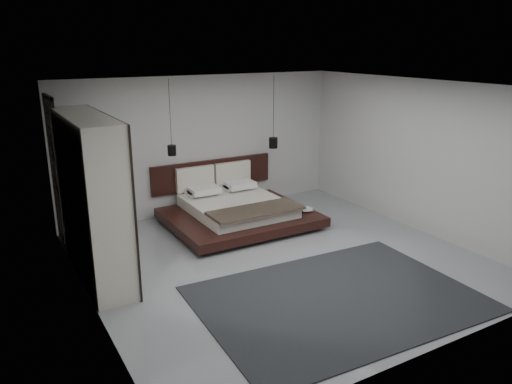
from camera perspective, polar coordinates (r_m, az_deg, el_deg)
floor at (r=8.26m, az=2.83°, el=-7.70°), size 6.00×6.00×0.00m
ceiling at (r=7.55m, az=3.13°, el=12.04°), size 6.00×6.00×0.00m
wall_back at (r=10.37m, az=-6.10°, el=5.42°), size 6.00×0.00×6.00m
wall_front at (r=5.64m, az=19.80°, el=-5.21°), size 6.00×0.00×6.00m
wall_left at (r=6.71m, az=-19.09°, el=-1.68°), size 0.00×6.00×6.00m
wall_right at (r=9.71m, az=18.05°, el=3.92°), size 0.00×6.00×6.00m
lattice_screen at (r=9.08m, az=-21.84°, el=2.04°), size 0.05×0.90×2.60m
bed at (r=9.78m, az=-2.31°, el=-1.97°), size 2.70×2.36×1.06m
book_lower at (r=9.82m, az=5.19°, el=-2.06°), size 0.32×0.36×0.03m
book_upper at (r=9.78m, az=5.20°, el=-1.99°), size 0.28×0.32×0.02m
pendant_left at (r=9.40m, az=-9.60°, el=4.76°), size 0.16×0.16×1.40m
pendant_right at (r=10.37m, az=1.98°, el=5.67°), size 0.18×0.18×1.49m
wardrobe at (r=7.77m, az=-18.30°, el=-0.55°), size 0.59×2.49×2.44m
rug at (r=7.16m, az=9.34°, el=-11.93°), size 3.90×2.87×0.02m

